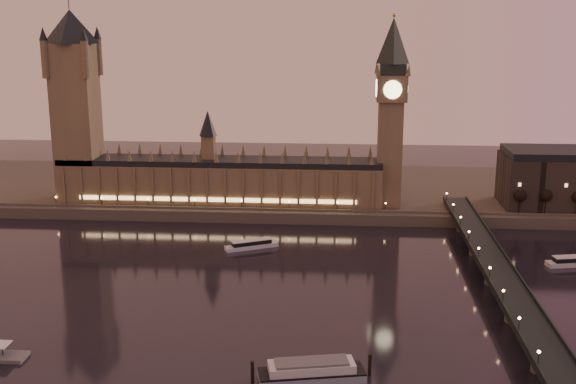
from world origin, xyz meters
name	(u,v)px	position (x,y,z in m)	size (l,w,h in m)	color
ground	(270,295)	(0.00, 0.00, 0.00)	(700.00, 700.00, 0.00)	black
far_embankment	(344,191)	(30.00, 165.00, 3.00)	(560.00, 130.00, 6.00)	#423D35
palace_of_westminster	(220,175)	(-40.12, 120.99, 21.71)	(180.00, 26.62, 52.00)	brown
victoria_tower	(75,95)	(-120.00, 121.00, 65.79)	(31.68, 31.68, 118.00)	brown
big_ben	(391,101)	(53.99, 120.99, 63.95)	(17.68, 17.68, 104.00)	brown
westminster_bridge	(503,288)	(91.61, 0.00, 5.52)	(13.20, 260.00, 15.30)	black
bare_tree_0	(520,197)	(122.88, 109.00, 15.37)	(6.17, 6.17, 12.54)	black
bare_tree_1	(548,197)	(137.19, 109.00, 15.37)	(6.17, 6.17, 12.54)	black
bare_tree_2	(576,198)	(151.51, 109.00, 15.37)	(6.17, 6.17, 12.54)	black
cruise_boat_a	(252,244)	(-14.65, 58.59, 1.82)	(25.65, 16.40, 4.13)	silver
cruise_boat_b	(573,261)	(131.89, 44.65, 1.93)	(24.43, 10.67, 4.38)	silver
moored_barge	(312,371)	(19.58, -68.18, 2.92)	(36.96, 15.57, 6.91)	#8697AA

